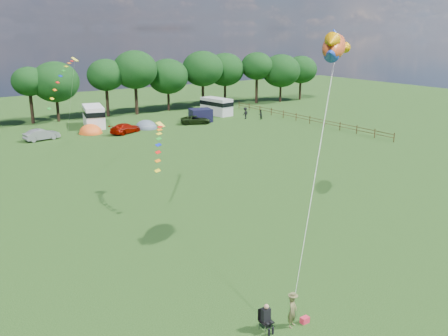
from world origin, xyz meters
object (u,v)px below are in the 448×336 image
campervan_d (217,106)px  walker_b (245,113)px  car_c (125,128)px  tent_orange (91,133)px  fish_kite (333,47)px  walker_a (260,115)px  camp_chair (266,315)px  kite_flyer (292,311)px  car_b (42,135)px  tent_greyblue (146,128)px  campervan_c (94,115)px  car_d (196,120)px

campervan_d → walker_b: size_ratio=3.26×
car_c → tent_orange: size_ratio=1.31×
fish_kite → walker_b: 46.99m
tent_orange → walker_a: walker_a is taller
camp_chair → fish_kite: (10.21, 6.59, 11.66)m
camp_chair → walker_b: size_ratio=0.77×
car_c → kite_flyer: kite_flyer is taller
campervan_d → kite_flyer: campervan_d is taller
car_c → fish_kite: (-2.49, -39.60, 11.81)m
car_b → tent_greyblue: size_ratio=1.19×
tent_orange → walker_a: (25.56, -4.11, 0.72)m
campervan_c → campervan_d: size_ratio=1.11×
campervan_c → campervan_d: (20.12, -1.29, -0.13)m
car_b → car_d: 21.84m
car_d → camp_chair: 52.66m
kite_flyer → campervan_d: bearing=33.5°
car_b → walker_a: walker_a is taller
car_d → fish_kite: bearing=-176.7°
kite_flyer → walker_b: walker_b is taller
tent_orange → camp_chair: bearing=-100.2°
campervan_c → car_c: bearing=-152.0°
car_b → kite_flyer: size_ratio=2.53×
car_c → campervan_c: bearing=-9.8°
tent_orange → car_d: bearing=-7.0°
tent_orange → car_c: bearing=-32.8°
car_b → campervan_c: 10.12m
tent_orange → fish_kite: 43.96m
car_d → tent_orange: bearing=105.2°
walker_a → campervan_d: bearing=-79.2°
campervan_d → tent_greyblue: size_ratio=1.72×
car_b → camp_chair: 48.07m
tent_orange → fish_kite: fish_kite is taller
campervan_d → camp_chair: 60.46m
car_c → kite_flyer: size_ratio=2.81×
car_c → campervan_d: 19.18m
tent_orange → walker_b: 24.01m
tent_greyblue → fish_kite: (-6.25, -41.19, 12.47)m
campervan_c → car_d: bearing=-102.3°
campervan_c → camp_chair: bearing=-178.2°
car_b → camp_chair: bearing=168.6°
car_d → walker_b: 8.64m
walker_b → tent_orange: bearing=-26.9°
car_d → campervan_c: (-13.16, 6.34, 0.99)m
tent_greyblue → kite_flyer: 50.58m
kite_flyer → car_c: bearing=49.4°
campervan_c → camp_chair: (-10.87, -53.19, -0.77)m
kite_flyer → camp_chair: bearing=133.8°
campervan_d → walker_b: (1.65, -5.68, -0.57)m
campervan_c → walker_a: (23.46, -8.58, -0.86)m
campervan_c → car_b: bearing=134.3°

